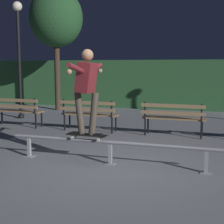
% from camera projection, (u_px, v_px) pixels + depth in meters
% --- Properties ---
extents(ground_plane, '(90.00, 90.00, 0.00)m').
position_uv_depth(ground_plane, '(106.00, 168.00, 6.02)').
color(ground_plane, slate).
extents(hedge_backdrop, '(24.00, 1.20, 2.04)m').
position_uv_depth(hedge_backdrop, '(176.00, 84.00, 14.36)').
color(hedge_backdrop, '#2D5B33').
rests_on(hedge_backdrop, ground).
extents(grind_rail, '(3.98, 0.18, 0.44)m').
position_uv_depth(grind_rail, '(110.00, 146.00, 6.19)').
color(grind_rail, gray).
rests_on(grind_rail, ground).
extents(skateboard, '(0.79, 0.23, 0.09)m').
position_uv_depth(skateboard, '(87.00, 135.00, 6.31)').
color(skateboard, black).
rests_on(skateboard, grind_rail).
extents(skateboarder, '(0.62, 1.41, 1.56)m').
position_uv_depth(skateboarder, '(86.00, 85.00, 6.18)').
color(skateboarder, black).
rests_on(skateboarder, skateboard).
extents(park_bench_leftmost, '(1.61, 0.45, 0.88)m').
position_uv_depth(park_bench_leftmost, '(16.00, 109.00, 10.02)').
color(park_bench_leftmost, black).
rests_on(park_bench_leftmost, ground).
extents(park_bench_left_center, '(1.61, 0.45, 0.88)m').
position_uv_depth(park_bench_left_center, '(89.00, 112.00, 9.31)').
color(park_bench_left_center, black).
rests_on(park_bench_left_center, ground).
extents(park_bench_right_center, '(1.61, 0.45, 0.88)m').
position_uv_depth(park_bench_right_center, '(173.00, 116.00, 8.60)').
color(park_bench_right_center, black).
rests_on(park_bench_right_center, ground).
extents(tree_far_left, '(2.12, 2.12, 4.85)m').
position_uv_depth(tree_far_left, '(56.00, 19.00, 13.52)').
color(tree_far_left, '#3D2D23').
rests_on(tree_far_left, ground).
extents(lamp_post_left, '(0.32, 0.32, 3.90)m').
position_uv_depth(lamp_post_left, '(19.00, 45.00, 11.42)').
color(lamp_post_left, black).
rests_on(lamp_post_left, ground).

